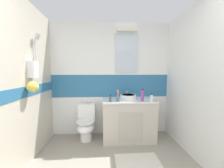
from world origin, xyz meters
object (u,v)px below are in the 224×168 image
Objects in this scene: soap_dispenser at (152,98)px; deodorant_spray_can at (110,98)px; shampoo_bottle_tall at (142,95)px; toilet at (86,123)px; sink_basin at (128,97)px; toothbrush_cup at (117,98)px.

deodorant_spray_can is (-0.80, -0.00, 0.01)m from soap_dispenser.
shampoo_bottle_tall reaches higher than deodorant_spray_can.
toilet is at bearing 168.62° from shampoo_bottle_tall.
toothbrush_cup is (-0.25, -0.20, 0.01)m from sink_basin.
toilet is 4.71× the size of soap_dispenser.
toilet is at bearing 154.18° from deodorant_spray_can.
sink_basin is 0.33m from shampoo_bottle_tall.
deodorant_spray_can is (-0.39, -0.24, 0.02)m from sink_basin.
shampoo_bottle_tall reaches higher than toothbrush_cup.
toilet is at bearing 179.91° from sink_basin.
toilet is 0.79m from deodorant_spray_can.
toothbrush_cup is at bearing 177.46° from soap_dispenser.
toilet is 5.29× the size of deodorant_spray_can.
sink_basin is 2.69× the size of deodorant_spray_can.
toothbrush_cup reaches higher than toilet.
toilet is 1.29m from shampoo_bottle_tall.
toothbrush_cup is 0.66m from soap_dispenser.
toothbrush_cup reaches higher than deodorant_spray_can.
shampoo_bottle_tall reaches higher than toilet.
soap_dispenser is at bearing -3.73° from shampoo_bottle_tall.
soap_dispenser is at bearing -2.54° from toothbrush_cup.
soap_dispenser reaches higher than sink_basin.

